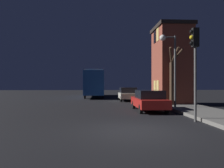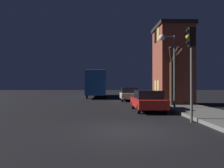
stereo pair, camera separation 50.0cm
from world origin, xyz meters
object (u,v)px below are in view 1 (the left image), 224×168
at_px(traffic_light, 195,55).
at_px(bare_tree, 172,77).
at_px(bus, 95,82).
at_px(car_near_lane, 149,100).
at_px(car_mid_lane, 128,94).
at_px(streetlamp, 170,56).

xyz_separation_m(traffic_light, bare_tree, (1.15, 6.62, -0.83)).
distance_m(bare_tree, bus, 15.68).
distance_m(bare_tree, car_near_lane, 3.66).
bearing_deg(traffic_light, car_near_lane, 105.48).
bearing_deg(bus, car_mid_lane, -63.86).
distance_m(traffic_light, bare_tree, 6.77).
height_order(traffic_light, car_near_lane, traffic_light).
relative_size(streetlamp, car_near_lane, 1.21).
xyz_separation_m(bare_tree, car_near_lane, (-2.35, -2.28, -1.64)).
distance_m(streetlamp, car_mid_lane, 8.94).
bearing_deg(car_near_lane, streetlamp, 25.51).
xyz_separation_m(bare_tree, car_mid_lane, (-2.61, 6.70, -1.61)).
xyz_separation_m(bare_tree, bus, (-6.36, 14.33, -0.24)).
distance_m(streetlamp, bare_tree, 2.18).
distance_m(streetlamp, bus, 16.88).
bearing_deg(bare_tree, car_mid_lane, 111.31).
distance_m(traffic_light, car_mid_lane, 13.62).
xyz_separation_m(car_near_lane, car_mid_lane, (-0.26, 8.98, 0.03)).
relative_size(bus, car_near_lane, 2.79).
xyz_separation_m(streetlamp, bare_tree, (0.68, 1.48, -1.45)).
xyz_separation_m(streetlamp, car_mid_lane, (-1.93, 8.18, -3.06)).
distance_m(bare_tree, car_mid_lane, 7.37).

